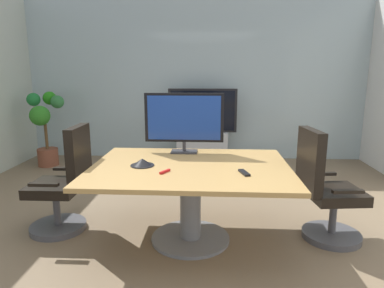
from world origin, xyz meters
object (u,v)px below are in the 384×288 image
Objects in this scene: office_chair_left at (64,188)px; tv_monitor at (184,119)px; conference_phone at (142,162)px; wall_display_unit at (202,138)px; conference_table at (190,183)px; office_chair_right at (325,194)px; remote_control at (244,173)px; potted_plant at (45,125)px.

tv_monitor reaches higher than office_chair_left.
wall_display_unit is at bearing 80.85° from conference_phone.
conference_table is 0.49m from conference_phone.
wall_display_unit is at bearing 17.39° from office_chair_right.
conference_table is 2.19× the size of tv_monitor.
office_chair_left is at bearing 152.45° from remote_control.
conference_phone is (-0.45, -0.04, 0.21)m from conference_table.
wall_display_unit reaches higher than office_chair_left.
office_chair_right is 0.83× the size of wall_display_unit.
conference_table is at bearing -79.11° from tv_monitor.
office_chair_left reaches higher than conference_table.
tv_monitor is at bearing 100.89° from conference_table.
tv_monitor is (-1.39, 0.42, 0.65)m from office_chair_right.
office_chair_right is 1.30× the size of tv_monitor.
remote_control is at bearing 105.48° from office_chair_right.
remote_control is at bearing -41.17° from potted_plant.
tv_monitor is (-0.10, 0.52, 0.54)m from conference_table.
remote_control is at bearing -81.91° from wall_display_unit.
tv_monitor reaches higher than remote_control.
conference_phone is (-0.35, -0.55, -0.33)m from tv_monitor.
conference_table is at bearing -43.39° from potted_plant.
office_chair_right is at bearing 4.39° from conference_table.
tv_monitor is 3.82× the size of conference_phone.
wall_display_unit reaches higher than conference_table.
potted_plant is 4.12m from remote_control.
office_chair_right is at bearing -31.33° from potted_plant.
remote_control is at bearing -25.94° from conference_table.
office_chair_left is 1.00× the size of office_chair_right.
wall_display_unit is 3.20m from remote_control.
conference_phone is (-0.48, -2.95, 0.34)m from wall_display_unit.
potted_plant is at bearing 142.13° from tv_monitor.
wall_display_unit reaches higher than office_chair_right.
conference_phone is at bearing 87.75° from office_chair_right.
office_chair_left is 1.30× the size of tv_monitor.
potted_plant is (-3.91, 2.38, 0.26)m from office_chair_right.
office_chair_right is at bearing 4.44° from conference_phone.
conference_table is 1.30m from office_chair_right.
potted_plant is (-2.63, 2.48, 0.14)m from conference_table.
office_chair_left is 2.58m from office_chair_right.
wall_display_unit is at bearing 89.42° from conference_table.
conference_table is at bearing 138.17° from remote_control.
office_chair_right is at bearing 6.28° from remote_control.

